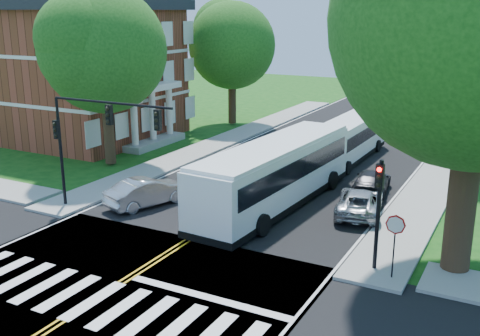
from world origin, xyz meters
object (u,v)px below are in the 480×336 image
Objects in this scene: signal_ne at (379,201)px; signal_nw at (93,129)px; hatchback at (147,192)px; dark_sedan at (372,182)px; bus_lead at (276,173)px; suv at (360,202)px; bus_follow at (347,139)px.

signal_nw is at bearing -179.95° from signal_ne.
hatchback is at bearing 57.28° from signal_nw.
signal_ne is at bearing 0.05° from signal_nw.
signal_ne is 0.98× the size of dark_sedan.
suv is at bearing -165.09° from bus_lead.
signal_nw is at bearing 15.93° from suv.
signal_ne is at bearing 99.36° from suv.
bus_lead is 6.05m from dark_sedan.
signal_ne is 6.97m from suv.
bus_follow reaches higher than hatchback.
dark_sedan is at bearing -95.91° from suv.
signal_nw is 4.47m from hatchback.
bus_lead is 2.95× the size of hatchback.
signal_nw reaches higher than hatchback.
dark_sedan is (3.42, -6.28, -0.82)m from bus_follow.
hatchback reaches higher than dark_sedan.
suv is at bearing 88.25° from dark_sedan.
suv is at bearing 111.19° from signal_ne.
hatchback is 0.96× the size of suv.
signal_nw reaches higher than bus_lead.
suv is (10.26, 3.94, -0.09)m from hatchback.
hatchback is (-12.64, 2.19, -2.21)m from signal_ne.
bus_lead reaches higher than hatchback.
bus_follow is at bearing -80.86° from suv.
signal_nw reaches higher than dark_sedan.
suv is 3.65m from dark_sedan.
bus_lead is (-6.65, 5.28, -1.17)m from signal_ne.
suv is (11.68, 6.15, -3.72)m from signal_nw.
signal_nw is at bearing 77.09° from hatchback.
hatchback is at bearing 66.33° from bus_follow.
bus_lead is 2.94× the size of dark_sedan.
signal_ne reaches higher than suv.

